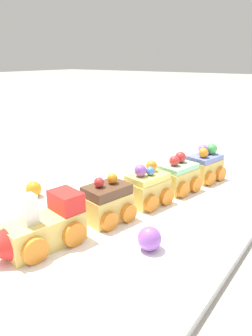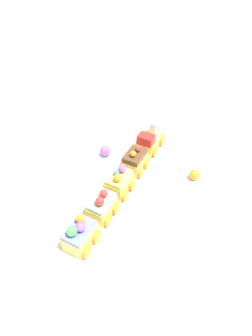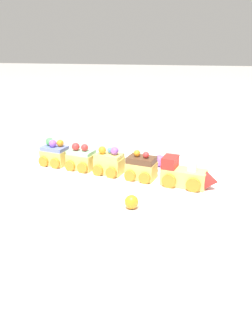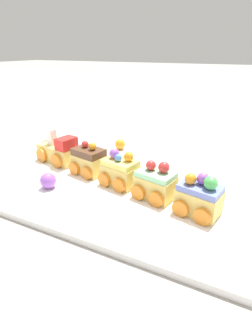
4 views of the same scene
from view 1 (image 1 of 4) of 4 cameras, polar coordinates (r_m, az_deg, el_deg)
The scene contains 9 objects.
ground_plane at distance 0.56m, azimuth -0.84°, elevation -7.50°, with size 10.00×10.00×0.00m, color gray.
display_board at distance 0.56m, azimuth -0.84°, elevation -6.95°, with size 0.81×0.42×0.01m, color white.
cake_train_locomotive at distance 0.44m, azimuth -14.85°, elevation -10.41°, with size 0.13×0.08×0.08m.
cake_car_chocolate at distance 0.49m, azimuth -3.33°, elevation -6.13°, with size 0.08×0.07×0.07m.
cake_car_lemon at distance 0.55m, azimuth 3.70°, elevation -3.48°, with size 0.08×0.07×0.07m.
cake_car_mint at distance 0.61m, azimuth 9.02°, elevation -1.54°, with size 0.08×0.07×0.07m.
cake_car_blueberry at distance 0.67m, azimuth 13.50°, elevation 0.32°, with size 0.08×0.07×0.07m.
gumball_orange at distance 0.60m, azimuth -15.77°, elevation -3.56°, with size 0.03×0.03×0.03m, color orange.
gumball_purple at distance 0.43m, azimuth 4.11°, elevation -12.14°, with size 0.03×0.03×0.03m, color #9956C6.
Camera 1 is at (0.40, 0.30, 0.25)m, focal length 35.00 mm.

